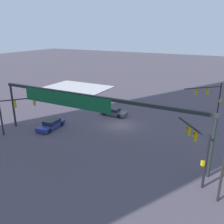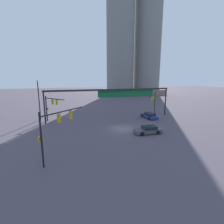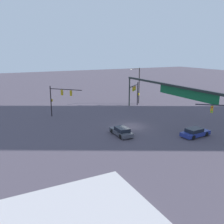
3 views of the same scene
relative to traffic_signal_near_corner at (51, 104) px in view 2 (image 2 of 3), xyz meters
The scene contains 9 objects.
ground_plane 15.09m from the traffic_signal_near_corner, 35.29° to the right, with size 224.38×224.38×0.00m, color #4A424D.
traffic_signal_near_corner is the anchor object (origin of this frame).
traffic_signal_opposite_side 22.84m from the traffic_signal_near_corner, ahead, with size 4.26×5.19×5.27m.
traffic_signal_cross_street 17.00m from the traffic_signal_near_corner, 85.69° to the right, with size 4.89×4.50×5.64m.
streetlamp_curved_arm 3.24m from the traffic_signal_near_corner, 138.76° to the left, with size 0.70×2.93×8.06m.
overhead_sign_gantry 13.16m from the traffic_signal_near_corner, ahead, with size 26.56×0.43×6.33m.
highrise_twin_tower 66.58m from the traffic_signal_near_corner, 50.13° to the left, with size 28.32×14.54×78.46m.
sedan_car_approaching 20.47m from the traffic_signal_near_corner, ahead, with size 2.13×4.50×1.21m.
sedan_car_waiting_far 19.28m from the traffic_signal_near_corner, 38.45° to the right, with size 4.30×1.86×1.21m.
Camera 2 is at (-9.95, -26.77, 8.93)m, focal length 27.69 mm.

